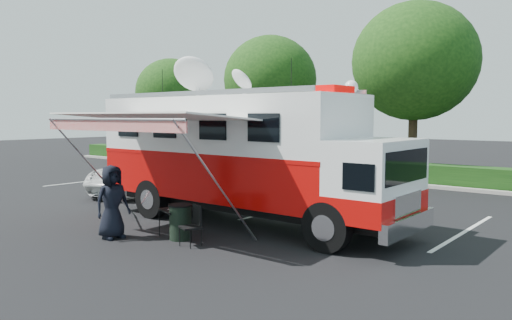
{
  "coord_description": "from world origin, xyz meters",
  "views": [
    {
      "loc": [
        9.59,
        -11.37,
        3.24
      ],
      "look_at": [
        0.0,
        0.5,
        1.9
      ],
      "focal_mm": 35.0,
      "sensor_mm": 36.0,
      "label": 1
    }
  ],
  "objects_px": {
    "folding_table": "(174,211)",
    "command_truck": "(243,154)",
    "trash_bin": "(180,222)",
    "white_suv": "(144,192)"
  },
  "relations": [
    {
      "from": "white_suv",
      "to": "folding_table",
      "type": "bearing_deg",
      "value": -54.71
    },
    {
      "from": "trash_bin",
      "to": "folding_table",
      "type": "bearing_deg",
      "value": 162.57
    },
    {
      "from": "command_truck",
      "to": "folding_table",
      "type": "xyz_separation_m",
      "value": [
        -0.34,
        -2.46,
        -1.41
      ]
    },
    {
      "from": "folding_table",
      "to": "trash_bin",
      "type": "xyz_separation_m",
      "value": [
        0.35,
        -0.11,
        -0.22
      ]
    },
    {
      "from": "folding_table",
      "to": "white_suv",
      "type": "bearing_deg",
      "value": 147.28
    },
    {
      "from": "command_truck",
      "to": "trash_bin",
      "type": "xyz_separation_m",
      "value": [
        0.01,
        -2.57,
        -1.63
      ]
    },
    {
      "from": "trash_bin",
      "to": "white_suv",
      "type": "bearing_deg",
      "value": 147.93
    },
    {
      "from": "folding_table",
      "to": "command_truck",
      "type": "bearing_deg",
      "value": 82.02
    },
    {
      "from": "command_truck",
      "to": "folding_table",
      "type": "relative_size",
      "value": 9.95
    },
    {
      "from": "command_truck",
      "to": "folding_table",
      "type": "bearing_deg",
      "value": -97.98
    }
  ]
}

